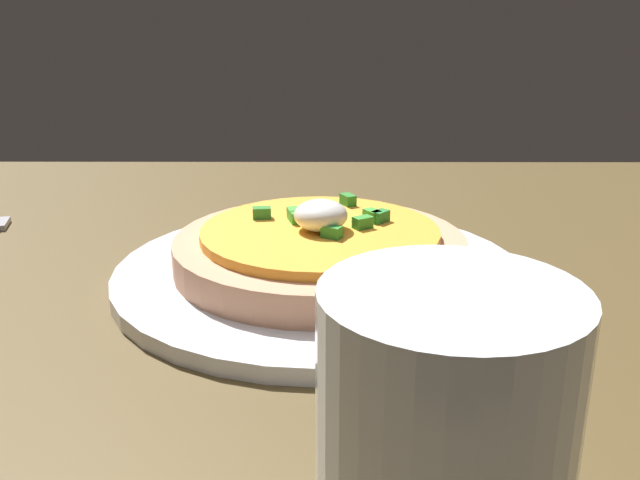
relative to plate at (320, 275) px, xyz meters
The scene contains 4 objects.
dining_table 5.06cm from the plate, 99.52° to the left, with size 129.59×84.88×2.70cm, color brown.
plate is the anchor object (origin of this frame).
pizza 1.95cm from the plate, 146.75° to the right, with size 20.04×20.04×4.91cm.
cup_far 29.06cm from the plate, 97.40° to the left, with size 7.42×7.42×11.45cm.
Camera 1 is at (0.59, 41.24, 21.59)cm, focal length 39.83 mm.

